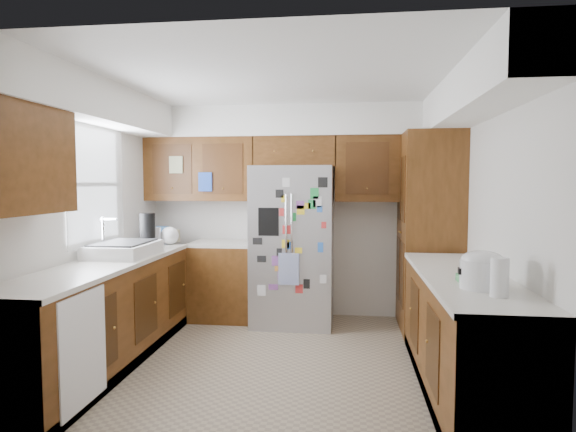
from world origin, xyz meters
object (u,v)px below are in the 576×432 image
at_px(pantry, 429,232).
at_px(fridge, 293,245).
at_px(paper_towel, 500,277).
at_px(rice_cooker, 482,269).

relative_size(pantry, fridge, 1.19).
bearing_deg(paper_towel, fridge, 122.91).
relative_size(pantry, paper_towel, 8.89).
xyz_separation_m(pantry, paper_towel, (0.04, -2.33, -0.03)).
bearing_deg(paper_towel, rice_cooker, 99.98).
distance_m(pantry, paper_towel, 2.33).
distance_m(rice_cooker, paper_towel, 0.24).
height_order(pantry, paper_towel, pantry).
relative_size(pantry, rice_cooker, 7.29).
bearing_deg(pantry, rice_cooker, -90.01).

